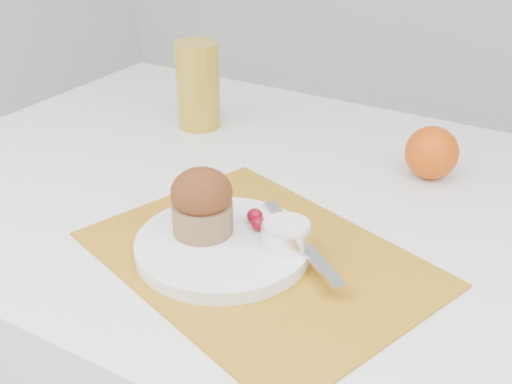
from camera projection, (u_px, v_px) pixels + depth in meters
The scene contains 10 objects.
placemat at pixel (258, 258), 0.78m from camera, with size 0.40×0.30×0.00m, color #B87A19.
plate at pixel (223, 246), 0.79m from camera, with size 0.22×0.22×0.02m, color white.
ramekin at pixel (286, 235), 0.77m from camera, with size 0.06×0.06×0.03m, color white.
cream at pixel (287, 225), 0.76m from camera, with size 0.06×0.06×0.01m, color white.
raspberry_near at pixel (255, 216), 0.82m from camera, with size 0.02×0.02×0.02m, color #5B0212.
raspberry_far at pixel (259, 224), 0.80m from camera, with size 0.02×0.02×0.02m, color #60020E.
butter_knife at pixel (301, 241), 0.78m from camera, with size 0.20×0.02×0.01m, color #B6B8BF.
orange at pixel (432, 153), 0.96m from camera, with size 0.08×0.08×0.08m, color #D84D07.
juice_glass at pixel (198, 85), 1.12m from camera, with size 0.08×0.08×0.15m, color gold.
muffin at pixel (202, 202), 0.78m from camera, with size 0.09×0.09×0.08m.
Camera 1 is at (0.38, -0.68, 1.19)m, focal length 45.00 mm.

